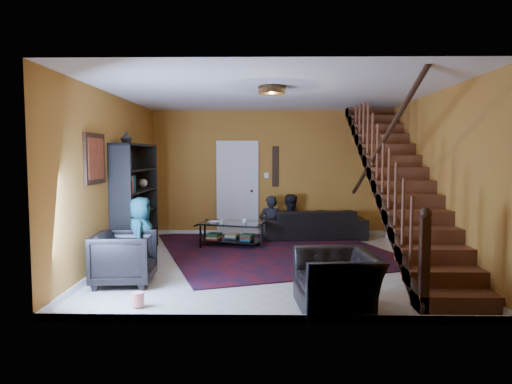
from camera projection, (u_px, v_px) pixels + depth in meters
The scene contains 21 objects.
floor at pixel (270, 263), 7.61m from camera, with size 5.50×5.50×0.00m, color beige.
room at pixel (202, 244), 8.96m from camera, with size 5.50×5.50×5.50m.
staircase at pixel (400, 180), 7.46m from camera, with size 0.95×5.02×3.18m.
bookshelf at pixel (136, 202), 8.17m from camera, with size 0.35×1.80×2.00m.
door at pixel (238, 190), 10.26m from camera, with size 0.82×0.05×2.05m, color silver.
framed_picture at pixel (95, 159), 6.62m from camera, with size 0.04×0.74×0.74m, color maroon.
wall_hanging at pixel (275, 166), 10.21m from camera, with size 0.14×0.03×0.90m, color black.
ceiling_fixture at pixel (272, 90), 6.60m from camera, with size 0.40×0.40×0.10m, color #3F2814.
rug at pixel (274, 249), 8.75m from camera, with size 3.89×4.44×0.02m, color #410B11.
sofa at pixel (313, 224), 9.86m from camera, with size 2.20×0.86×0.64m, color black.
armchair_left at pixel (125, 258), 6.33m from camera, with size 0.79×0.81×0.74m, color black.
armchair_right at pixel (337, 281), 5.33m from camera, with size 1.02×0.89×0.66m, color black.
person_adult_a at pixel (271, 227), 9.93m from camera, with size 0.50×0.33×1.38m, color black.
person_adult_b at pixel (289, 226), 9.93m from camera, with size 0.69×0.53×1.41m, color black.
person_child at pixel (141, 237), 6.79m from camera, with size 0.58×0.38×1.18m, color #1A5A64.
coffee_table at pixel (232, 232), 9.05m from camera, with size 1.38×1.03×0.47m.
cup_a at pixel (245, 221), 8.94m from camera, with size 0.11×0.11×0.09m, color #999999.
cup_b at pixel (222, 222), 8.85m from camera, with size 0.10×0.10×0.09m, color #999999.
bowl at pixel (214, 223), 8.85m from camera, with size 0.22×0.22×0.05m, color #999999.
vase at pixel (126, 137), 7.58m from camera, with size 0.18×0.18×0.19m, color #999999.
popcorn_bucket at pixel (138, 299), 5.39m from camera, with size 0.14×0.14×0.16m, color red.
Camera 1 is at (-0.12, -7.50, 1.80)m, focal length 32.00 mm.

